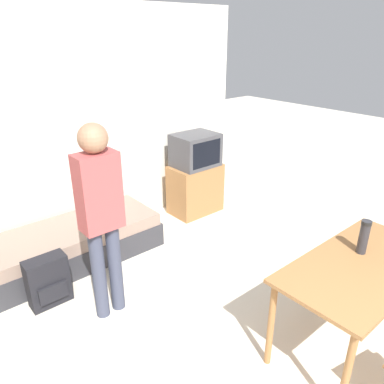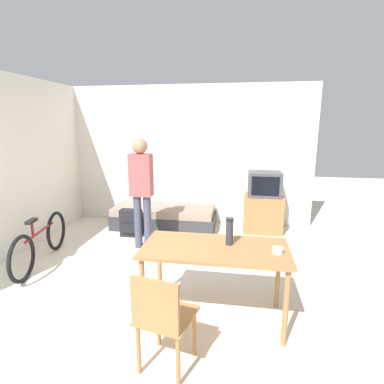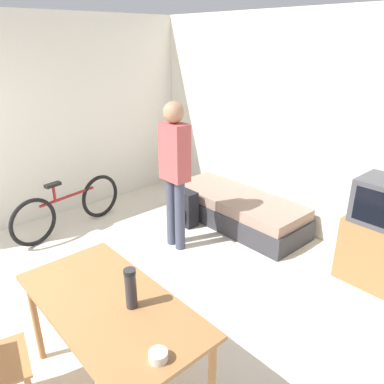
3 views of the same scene
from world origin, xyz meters
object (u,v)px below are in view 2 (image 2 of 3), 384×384
thermos_flask (230,230)px  daybed (164,217)px  wooden_chair (162,317)px  mate_bowl (278,250)px  bicycle (41,242)px  tv (263,203)px  backpack (131,223)px  dining_table (215,256)px  person_standing (141,185)px

thermos_flask → daybed: bearing=117.9°
thermos_flask → wooden_chair: bearing=-119.0°
mate_bowl → bicycle: bearing=164.3°
tv → thermos_flask: tv is taller
wooden_chair → thermos_flask: thermos_flask is taller
daybed → backpack: 0.71m
backpack → thermos_flask: bearing=-47.8°
wooden_chair → backpack: size_ratio=1.79×
tv → backpack: 2.42m
tv → wooden_chair: 3.59m
mate_bowl → backpack: bearing=136.8°
backpack → bicycle: bearing=-125.3°
thermos_flask → tv: bearing=78.6°
dining_table → wooden_chair: size_ratio=1.65×
daybed → tv: size_ratio=1.74×
daybed → wooden_chair: 3.51m
wooden_chair → bicycle: bearing=144.0°
dining_table → person_standing: size_ratio=0.82×
person_standing → thermos_flask: person_standing is taller
dining_table → daybed: bearing=114.8°
dining_table → backpack: 2.71m
daybed → mate_bowl: (1.80, -2.66, 0.60)m
tv → person_standing: bearing=-151.3°
dining_table → mate_bowl: (0.59, -0.05, 0.12)m
person_standing → mate_bowl: 2.52m
dining_table → person_standing: 2.10m
wooden_chair → mate_bowl: (0.93, 0.72, 0.31)m
tv → backpack: size_ratio=2.32×
backpack → mate_bowl: bearing=-43.2°
thermos_flask → backpack: size_ratio=0.57×
tv → bicycle: bearing=-150.1°
bicycle → mate_bowl: (3.14, -0.89, 0.49)m
wooden_chair → daybed: bearing=104.4°
dining_table → mate_bowl: bearing=-4.5°
mate_bowl → wooden_chair: bearing=-142.2°
person_standing → backpack: (-0.38, 0.46, -0.79)m
wooden_chair → dining_table: bearing=66.0°
dining_table → wooden_chair: bearing=-114.0°
daybed → dining_table: size_ratio=1.36×
tv → wooden_chair: tv is taller
wooden_chair → mate_bowl: bearing=37.8°
thermos_flask → mate_bowl: thermos_flask is taller
mate_bowl → dining_table: bearing=175.5°
daybed → wooden_chair: (0.87, -3.39, 0.29)m
wooden_chair → person_standing: 2.62m
dining_table → bicycle: (-2.55, 0.84, -0.37)m
dining_table → wooden_chair: 0.86m
bicycle → mate_bowl: bearing=-15.7°
wooden_chair → person_standing: (-0.95, 2.38, 0.53)m
dining_table → backpack: (-1.68, 2.08, -0.45)m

